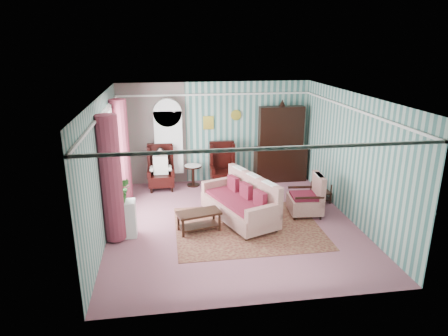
{
  "coord_description": "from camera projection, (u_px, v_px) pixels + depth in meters",
  "views": [
    {
      "loc": [
        -1.42,
        -8.23,
        4.0
      ],
      "look_at": [
        -0.1,
        0.6,
        1.14
      ],
      "focal_mm": 32.0,
      "sensor_mm": 36.0,
      "label": 1
    }
  ],
  "objects": [
    {
      "name": "floral_armchair",
      "position": [
        305.0,
        196.0,
        9.47
      ],
      "size": [
        0.95,
        0.9,
        0.95
      ],
      "primitive_type": "cube",
      "rotation": [
        0.0,
        0.0,
        1.49
      ],
      "color": "beige",
      "rests_on": "floor"
    },
    {
      "name": "room_shell",
      "position": [
        203.0,
        137.0,
        8.64
      ],
      "size": [
        5.53,
        6.02,
        2.91
      ],
      "color": "#3B6C64",
      "rests_on": "ground"
    },
    {
      "name": "dresser_hutch",
      "position": [
        281.0,
        142.0,
        11.64
      ],
      "size": [
        1.5,
        0.56,
        2.36
      ],
      "primitive_type": "cube",
      "color": "black",
      "rests_on": "floor"
    },
    {
      "name": "round_side_table",
      "position": [
        193.0,
        176.0,
        11.43
      ],
      "size": [
        0.5,
        0.5,
        0.6
      ],
      "primitive_type": "cylinder",
      "color": "black",
      "rests_on": "floor"
    },
    {
      "name": "potted_plant_a",
      "position": [
        121.0,
        192.0,
        8.18
      ],
      "size": [
        0.48,
        0.44,
        0.45
      ],
      "primitive_type": "imported",
      "rotation": [
        0.0,
        0.0,
        0.25
      ],
      "color": "#19501C",
      "rests_on": "plant_stand"
    },
    {
      "name": "potted_plant_c",
      "position": [
        118.0,
        191.0,
        8.32
      ],
      "size": [
        0.29,
        0.29,
        0.4
      ],
      "primitive_type": "imported",
      "rotation": [
        0.0,
        0.0,
        -0.4
      ],
      "color": "#195019",
      "rests_on": "plant_stand"
    },
    {
      "name": "wingback_right",
      "position": [
        223.0,
        165.0,
        11.31
      ],
      "size": [
        0.76,
        0.8,
        1.25
      ],
      "primitive_type": "cube",
      "color": "black",
      "rests_on": "floor"
    },
    {
      "name": "floor",
      "position": [
        232.0,
        223.0,
        9.17
      ],
      "size": [
        6.0,
        6.0,
        0.0
      ],
      "primitive_type": "plane",
      "color": "#90545C",
      "rests_on": "ground"
    },
    {
      "name": "potted_plant_b",
      "position": [
        123.0,
        189.0,
        8.38
      ],
      "size": [
        0.25,
        0.21,
        0.46
      ],
      "primitive_type": "imported",
      "rotation": [
        0.0,
        0.0,
        0.01
      ],
      "color": "#225B1C",
      "rests_on": "plant_stand"
    },
    {
      "name": "sofa",
      "position": [
        239.0,
        197.0,
        9.14
      ],
      "size": [
        1.63,
        2.31,
        1.13
      ],
      "primitive_type": "cube",
      "rotation": [
        0.0,
        0.0,
        1.94
      ],
      "color": "beige",
      "rests_on": "floor"
    },
    {
      "name": "nest_table",
      "position": [
        321.0,
        192.0,
        10.28
      ],
      "size": [
        0.45,
        0.38,
        0.54
      ],
      "primitive_type": "cube",
      "color": "black",
      "rests_on": "floor"
    },
    {
      "name": "coffee_table",
      "position": [
        199.0,
        221.0,
        8.72
      ],
      "size": [
        1.02,
        0.66,
        0.45
      ],
      "primitive_type": "cube",
      "rotation": [
        0.0,
        0.0,
        0.23
      ],
      "color": "black",
      "rests_on": "floor"
    },
    {
      "name": "bookcase",
      "position": [
        169.0,
        147.0,
        11.31
      ],
      "size": [
        0.8,
        0.28,
        2.24
      ],
      "primitive_type": "cube",
      "color": "white",
      "rests_on": "floor"
    },
    {
      "name": "rug",
      "position": [
        248.0,
        227.0,
        8.93
      ],
      "size": [
        3.2,
        2.6,
        0.01
      ],
      "primitive_type": "cube",
      "color": "#511B1B",
      "rests_on": "floor"
    },
    {
      "name": "plant_stand",
      "position": [
        123.0,
        219.0,
        8.43
      ],
      "size": [
        0.55,
        0.35,
        0.8
      ],
      "primitive_type": "cube",
      "color": "silver",
      "rests_on": "floor"
    },
    {
      "name": "wingback_left",
      "position": [
        161.0,
        168.0,
        11.06
      ],
      "size": [
        0.76,
        0.8,
        1.25
      ],
      "primitive_type": "cube",
      "color": "black",
      "rests_on": "floor"
    },
    {
      "name": "seated_woman",
      "position": [
        161.0,
        169.0,
        11.07
      ],
      "size": [
        0.44,
        0.4,
        1.18
      ],
      "primitive_type": null,
      "color": "silver",
      "rests_on": "floor"
    }
  ]
}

